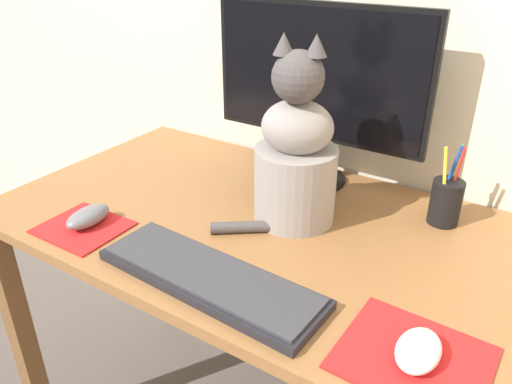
% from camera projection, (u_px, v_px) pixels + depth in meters
% --- Properties ---
extents(desk, '(1.27, 0.68, 0.75)m').
position_uv_depth(desk, '(272.00, 264.00, 1.15)').
color(desk, brown).
rests_on(desk, ground_plane).
extents(monitor, '(0.54, 0.17, 0.44)m').
position_uv_depth(monitor, '(317.00, 84.00, 1.18)').
color(monitor, black).
rests_on(monitor, desk).
extents(keyboard, '(0.45, 0.16, 0.02)m').
position_uv_depth(keyboard, '(209.00, 277.00, 0.91)').
color(keyboard, black).
rests_on(keyboard, desk).
extents(mousepad_left, '(0.18, 0.16, 0.00)m').
position_uv_depth(mousepad_left, '(83.00, 227.00, 1.08)').
color(mousepad_left, red).
rests_on(mousepad_left, desk).
extents(mousepad_right, '(0.22, 0.20, 0.00)m').
position_uv_depth(mousepad_right, '(413.00, 358.00, 0.75)').
color(mousepad_right, red).
rests_on(mousepad_right, desk).
extents(computer_mouse_left, '(0.06, 0.11, 0.04)m').
position_uv_depth(computer_mouse_left, '(88.00, 217.00, 1.08)').
color(computer_mouse_left, slate).
rests_on(computer_mouse_left, mousepad_left).
extents(computer_mouse_right, '(0.06, 0.10, 0.03)m').
position_uv_depth(computer_mouse_right, '(418.00, 350.00, 0.74)').
color(computer_mouse_right, white).
rests_on(computer_mouse_right, mousepad_right).
extents(cat, '(0.23, 0.28, 0.41)m').
position_uv_depth(cat, '(296.00, 157.00, 1.05)').
color(cat, gray).
rests_on(cat, desk).
extents(pen_cup, '(0.07, 0.07, 0.18)m').
position_uv_depth(pen_cup, '(446.00, 201.00, 1.08)').
color(pen_cup, black).
rests_on(pen_cup, desk).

